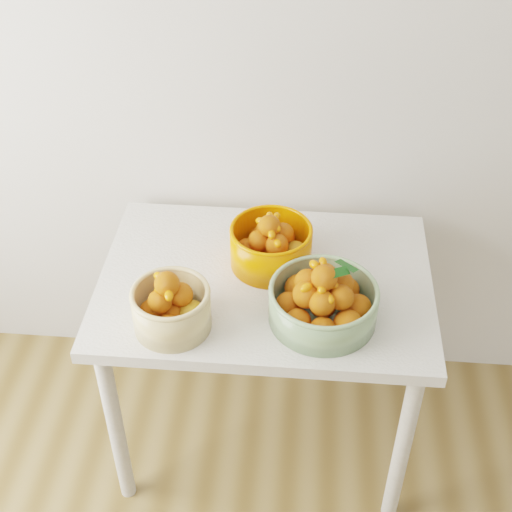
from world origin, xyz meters
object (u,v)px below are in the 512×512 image
object	(u,v)px
bowl_cream	(171,307)
bowl_orange	(271,245)
bowl_green	(323,301)
table	(265,301)

from	to	relation	value
bowl_cream	bowl_orange	distance (m)	0.39
bowl_green	bowl_orange	xyz separation A→B (m)	(-0.16, 0.23, 0.00)
bowl_green	table	bearing A→B (deg)	137.45
bowl_cream	table	bearing A→B (deg)	42.55
table	bowl_cream	world-z (taller)	bowl_cream
bowl_cream	bowl_orange	xyz separation A→B (m)	(0.25, 0.29, -0.00)
bowl_green	bowl_orange	bearing A→B (deg)	124.98
bowl_orange	table	bearing A→B (deg)	-98.86
bowl_green	bowl_orange	world-z (taller)	bowl_green
table	bowl_green	bearing A→B (deg)	-42.55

